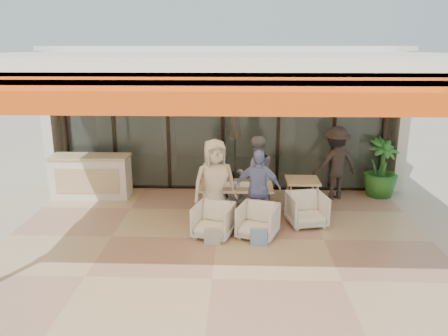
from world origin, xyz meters
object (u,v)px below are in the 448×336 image
object	(u,v)px
chair_far_left	(218,189)
chair_near_right	(258,220)
dining_table	(236,187)
diner_periwinkle	(257,189)
diner_grey	(256,174)
side_table	(302,184)
diner_cream	(215,184)
standing_woman	(335,163)
potted_palm	(381,168)
diner_navy	(217,176)
chair_far_right	(255,189)
host_counter	(91,176)
side_chair	(307,208)
chair_near_left	(214,219)

from	to	relation	value
chair_far_left	chair_near_right	world-z (taller)	chair_near_right
dining_table	diner_periwinkle	xyz separation A→B (m)	(0.43, -0.46, 0.11)
diner_grey	chair_far_left	bearing A→B (deg)	-44.30
diner_grey	side_table	bearing A→B (deg)	164.53
diner_cream	standing_woman	bearing A→B (deg)	14.66
side_table	diner_periwinkle	bearing A→B (deg)	-139.33
dining_table	chair_near_right	size ratio (longest dim) A/B	2.10
chair_far_left	diner_periwinkle	bearing A→B (deg)	103.01
chair_near_right	potted_palm	world-z (taller)	potted_palm
potted_palm	diner_periwinkle	bearing A→B (deg)	-147.15
diner_grey	potted_palm	xyz separation A→B (m)	(3.01, 1.05, -0.13)
side_table	diner_navy	bearing A→B (deg)	178.95
side_table	diner_cream	bearing A→B (deg)	-154.89
chair_far_right	diner_grey	bearing A→B (deg)	103.26
host_counter	standing_woman	size ratio (longest dim) A/B	1.06
diner_cream	side_chair	distance (m)	1.92
diner_grey	side_table	size ratio (longest dim) A/B	2.26
host_counter	chair_near_right	bearing A→B (deg)	-29.08
chair_near_right	side_chair	xyz separation A→B (m)	(1.01, 0.62, 0.01)
dining_table	standing_woman	size ratio (longest dim) A/B	0.86
chair_far_left	diner_navy	size ratio (longest dim) A/B	0.40
potted_palm	side_chair	bearing A→B (deg)	-137.63
chair_far_right	chair_near_right	bearing A→B (deg)	103.26
host_counter	side_chair	distance (m)	5.13
dining_table	potted_palm	bearing A→B (deg)	23.40
host_counter	potted_palm	size ratio (longest dim) A/B	1.29
host_counter	chair_far_left	size ratio (longest dim) A/B	2.90
chair_far_left	standing_woman	world-z (taller)	standing_woman
chair_far_left	chair_near_right	xyz separation A→B (m)	(0.84, -1.90, 0.04)
chair_far_left	diner_grey	bearing A→B (deg)	131.28
dining_table	side_table	distance (m)	1.49
chair_far_left	chair_far_right	xyz separation A→B (m)	(0.84, 0.00, 0.02)
diner_navy	side_chair	xyz separation A→B (m)	(1.85, -0.78, -0.42)
dining_table	chair_near_right	world-z (taller)	dining_table
chair_near_left	side_chair	size ratio (longest dim) A/B	0.97
chair_near_right	side_table	distance (m)	1.72
diner_navy	standing_woman	distance (m)	2.85
chair_near_left	standing_woman	bearing A→B (deg)	54.97
host_counter	chair_far_left	distance (m)	3.06
diner_periwinkle	chair_far_left	bearing A→B (deg)	126.16
dining_table	side_chair	size ratio (longest dim) A/B	2.03
chair_far_left	chair_near_right	distance (m)	2.08
chair_far_left	standing_woman	bearing A→B (deg)	169.12
chair_far_right	diner_cream	bearing A→B (deg)	72.30
diner_navy	diner_grey	world-z (taller)	diner_grey
diner_cream	side_table	xyz separation A→B (m)	(1.85, 0.87, -0.26)
side_chair	potted_palm	size ratio (longest dim) A/B	0.52
chair_near_left	diner_cream	distance (m)	0.74
host_counter	side_table	world-z (taller)	host_counter
chair_far_left	diner_cream	distance (m)	1.51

